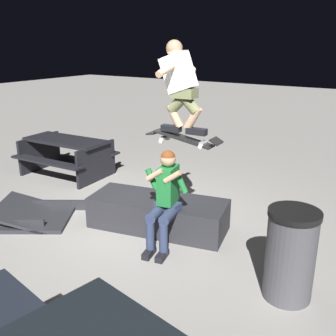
{
  "coord_description": "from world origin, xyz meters",
  "views": [
    {
      "loc": [
        -3.14,
        4.29,
        2.61
      ],
      "look_at": [
        -0.59,
        0.29,
        1.06
      ],
      "focal_mm": 41.36,
      "sensor_mm": 36.0,
      "label": 1
    }
  ],
  "objects": [
    {
      "name": "ground_plane",
      "position": [
        0.0,
        0.0,
        0.0
      ],
      "size": [
        40.0,
        40.0,
        0.0
      ],
      "primitive_type": "plane",
      "color": "gray"
    },
    {
      "name": "ledge_box_main",
      "position": [
        -0.26,
        0.03,
        0.23
      ],
      "size": [
        2.08,
        1.13,
        0.46
      ],
      "primitive_type": "cube",
      "rotation": [
        0.0,
        0.0,
        0.2
      ],
      "color": "#28282D",
      "rests_on": "ground"
    },
    {
      "name": "person_sitting_on_ledge",
      "position": [
        -0.61,
        0.39,
        0.71
      ],
      "size": [
        0.59,
        0.78,
        1.29
      ],
      "color": "#2D3856",
      "rests_on": "ground"
    },
    {
      "name": "skateboard",
      "position": [
        -0.74,
        0.16,
        1.44
      ],
      "size": [
        1.03,
        0.24,
        0.15
      ],
      "color": "black"
    },
    {
      "name": "skater_airborne",
      "position": [
        -0.69,
        0.16,
        2.13
      ],
      "size": [
        0.62,
        0.89,
        1.12
      ],
      "color": "black"
    },
    {
      "name": "kicker_ramp",
      "position": [
        1.51,
        0.82,
        0.06
      ],
      "size": [
        1.45,
        1.42,
        0.36
      ],
      "color": "#28282D",
      "rests_on": "ground"
    },
    {
      "name": "picnic_table_back",
      "position": [
        2.65,
        -0.97,
        0.5
      ],
      "size": [
        1.76,
        1.42,
        0.75
      ],
      "color": "black",
      "rests_on": "ground"
    },
    {
      "name": "trash_bin",
      "position": [
        -2.31,
        0.62,
        0.5
      ],
      "size": [
        0.54,
        0.54,
        1.0
      ],
      "color": "#47474C",
      "rests_on": "ground"
    }
  ]
}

